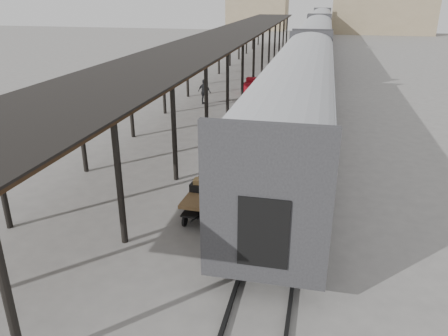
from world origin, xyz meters
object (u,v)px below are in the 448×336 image
object	(u,v)px
porter	(209,180)
pedestrian	(204,92)
baggage_cart	(207,198)
luggage_tug	(250,86)

from	to	relation	value
porter	pedestrian	bearing A→B (deg)	8.07
baggage_cart	pedestrian	world-z (taller)	pedestrian
luggage_tug	pedestrian	distance (m)	4.89
baggage_cart	pedestrian	size ratio (longest dim) A/B	1.41
baggage_cart	luggage_tug	world-z (taller)	luggage_tug
luggage_tug	porter	xyz separation A→B (m)	(2.06, -20.47, 1.10)
baggage_cart	luggage_tug	distance (m)	19.91
pedestrian	baggage_cart	bearing A→B (deg)	126.00
pedestrian	luggage_tug	bearing A→B (deg)	-100.37
baggage_cart	porter	world-z (taller)	porter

